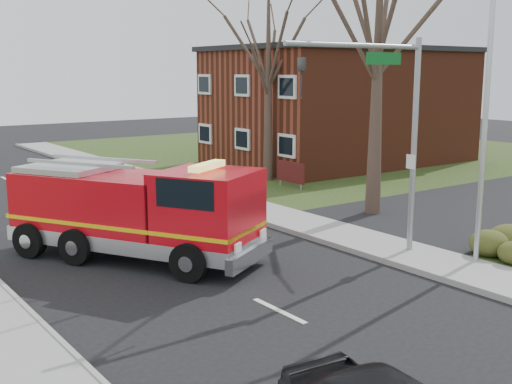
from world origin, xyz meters
TOP-DOWN VIEW (x-y plane):
  - ground at (0.00, 0.00)m, footprint 120.00×120.00m
  - sidewalk_right at (6.20, 0.00)m, footprint 2.40×80.00m
  - sidewalk_left at (-6.20, 0.00)m, footprint 2.40×80.00m
  - brick_building at (19.00, 18.00)m, footprint 15.40×10.40m
  - health_center_sign at (10.50, 12.50)m, footprint 0.12×2.00m
  - bare_tree_near at (9.50, 6.00)m, footprint 6.00×6.00m
  - bare_tree_far at (11.00, 15.00)m, footprint 5.25×5.25m
  - traffic_signal_mast at (5.21, 1.50)m, footprint 5.29×0.18m
  - streetlight_pole at (7.14, -0.50)m, footprint 1.48×0.16m
  - fire_engine at (-0.78, 6.14)m, footprint 6.22×8.17m

SIDE VIEW (x-z plane):
  - ground at x=0.00m, z-range 0.00..0.00m
  - sidewalk_right at x=6.20m, z-range 0.00..0.15m
  - sidewalk_left at x=-6.20m, z-range 0.00..0.15m
  - health_center_sign at x=10.50m, z-range 0.18..1.58m
  - fire_engine at x=-0.78m, z-range -0.15..3.03m
  - brick_building at x=19.00m, z-range 0.03..7.28m
  - streetlight_pole at x=7.14m, z-range 0.35..8.75m
  - traffic_signal_mast at x=5.21m, z-range 1.31..8.11m
  - bare_tree_far at x=11.00m, z-range 1.24..11.74m
  - bare_tree_near at x=9.50m, z-range 1.41..13.41m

